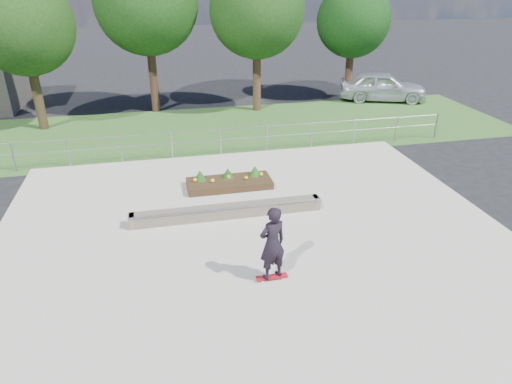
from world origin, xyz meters
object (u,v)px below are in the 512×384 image
(skateboarder, at_px, (272,244))
(parked_car, at_px, (382,86))
(grind_ledge, at_px, (227,211))
(planter_bed, at_px, (229,181))

(skateboarder, distance_m, parked_car, 19.21)
(grind_ledge, height_order, planter_bed, planter_bed)
(grind_ledge, relative_size, planter_bed, 2.00)
(grind_ledge, relative_size, skateboarder, 2.96)
(parked_car, bearing_deg, grind_ledge, 156.17)
(skateboarder, relative_size, parked_car, 0.40)
(planter_bed, height_order, parked_car, parked_car)
(planter_bed, relative_size, parked_car, 0.59)
(grind_ledge, xyz_separation_m, planter_bed, (0.42, 2.26, -0.02))
(skateboarder, xyz_separation_m, parked_car, (10.80, 15.88, -0.25))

